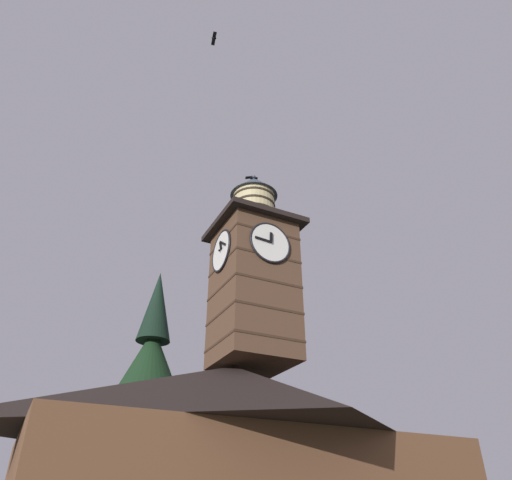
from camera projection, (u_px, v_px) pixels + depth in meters
building_main at (231, 465)px, 16.86m from camera, size 14.79×10.28×7.27m
clock_tower at (254, 272)px, 20.66m from camera, size 3.73×3.73×9.45m
pine_tree_behind at (143, 424)px, 23.25m from camera, size 5.87×5.87×14.39m
moon at (238, 425)px, 52.89m from camera, size 1.42×1.42×1.42m
flying_bird_high at (214, 38)px, 21.75m from camera, size 0.32×0.73×0.12m
flying_bird_low at (251, 178)px, 26.02m from camera, size 0.71×0.42×0.17m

